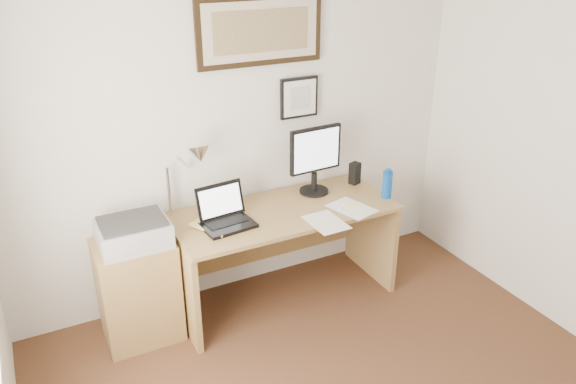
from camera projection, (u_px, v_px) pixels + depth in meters
wall_back at (242, 131)px, 4.03m from camera, size 3.50×0.02×2.50m
side_cabinet at (138, 290)px, 3.77m from camera, size 0.50×0.40×0.73m
water_bottle at (387, 185)px, 4.15m from camera, size 0.07×0.07×0.21m
bottle_cap at (388, 170)px, 4.10m from camera, size 0.04×0.04×0.02m
speaker at (355, 173)px, 4.40m from camera, size 0.10×0.09×0.17m
paper_sheet_a at (326, 222)px, 3.83m from camera, size 0.23×0.32×0.00m
paper_sheet_b at (352, 208)px, 4.02m from camera, size 0.31×0.37×0.00m
sticky_pad at (350, 205)px, 4.05m from camera, size 0.09×0.09×0.01m
marker_pen at (345, 207)px, 4.03m from camera, size 0.14×0.06×0.02m
book at (205, 231)px, 3.69m from camera, size 0.33×0.36×0.02m
desk at (279, 233)px, 4.17m from camera, size 1.60×0.70×0.75m
laptop at (225, 216)px, 3.79m from camera, size 0.36×0.33×0.26m
lcd_monitor at (315, 157)px, 4.15m from camera, size 0.42×0.22×0.52m
printer at (133, 233)px, 3.56m from camera, size 0.44×0.34×0.18m
desk_lamp at (197, 157)px, 3.74m from camera, size 0.29×0.27×0.53m
picture_large at (261, 31)px, 3.78m from camera, size 0.92×0.04×0.47m
picture_small at (299, 98)px, 4.11m from camera, size 0.30×0.03×0.30m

